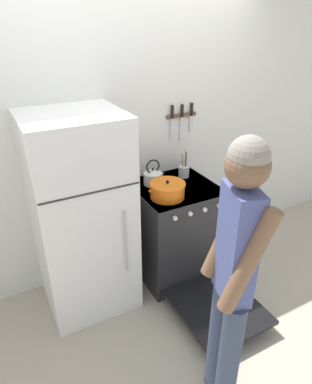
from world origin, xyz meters
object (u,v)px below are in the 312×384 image
(refrigerator, at_px, (82,217))
(dutch_oven_pot, at_px, (167,190))
(stove_range, at_px, (176,232))
(utensil_jar, at_px, (184,171))
(person, at_px, (233,274))
(tea_kettle, at_px, (153,177))

(refrigerator, bearing_deg, dutch_oven_pot, -12.71)
(stove_range, bearing_deg, refrigerator, 176.35)
(refrigerator, height_order, utensil_jar, refrigerator)
(utensil_jar, relative_size, person, 0.15)
(utensil_jar, bearing_deg, tea_kettle, -178.72)
(tea_kettle, xyz_separation_m, person, (-0.24, -1.38, 0.04))
(stove_range, height_order, utensil_jar, utensil_jar)
(tea_kettle, relative_size, person, 0.13)
(stove_range, relative_size, dutch_oven_pot, 4.22)
(utensil_jar, bearing_deg, person, -111.96)
(tea_kettle, xyz_separation_m, utensil_jar, (0.33, 0.01, -0.01))
(dutch_oven_pot, distance_m, utensil_jar, 0.44)
(dutch_oven_pot, bearing_deg, refrigerator, 167.29)
(tea_kettle, bearing_deg, stove_range, -50.09)
(person, bearing_deg, dutch_oven_pot, 5.70)
(person, bearing_deg, refrigerator, 37.31)
(refrigerator, height_order, tea_kettle, refrigerator)
(tea_kettle, bearing_deg, person, -99.67)
(refrigerator, relative_size, tea_kettle, 7.04)
(refrigerator, height_order, dutch_oven_pot, refrigerator)
(tea_kettle, bearing_deg, utensil_jar, 1.28)
(refrigerator, bearing_deg, person, -69.80)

